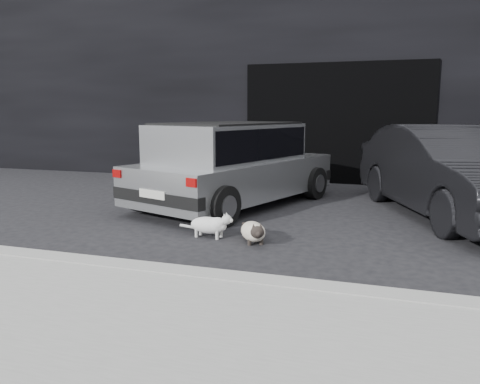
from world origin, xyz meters
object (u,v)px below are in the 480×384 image
(second_car, at_px, (451,172))
(cat_white, at_px, (211,225))
(silver_hatchback, at_px, (232,161))
(cat_siamese, at_px, (254,232))

(second_car, distance_m, cat_white, 3.73)
(second_car, xyz_separation_m, cat_white, (-2.97, -2.19, -0.52))
(silver_hatchback, relative_size, second_car, 0.99)
(silver_hatchback, xyz_separation_m, cat_siamese, (0.98, -2.07, -0.62))
(cat_siamese, xyz_separation_m, cat_white, (-0.57, 0.05, 0.03))
(cat_siamese, bearing_deg, cat_white, -31.25)
(silver_hatchback, relative_size, cat_white, 5.66)
(second_car, distance_m, cat_siamese, 3.33)
(second_car, bearing_deg, cat_white, -164.75)
(silver_hatchback, height_order, second_car, silver_hatchback)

